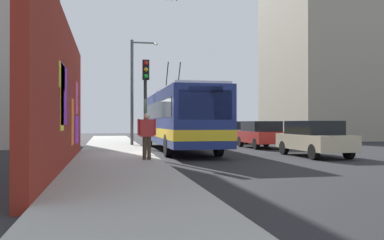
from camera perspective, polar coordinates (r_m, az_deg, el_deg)
ground_plane at (r=18.26m, az=-5.51°, el=-5.08°), size 80.00×80.00×0.00m
sidewalk_slab at (r=18.15m, az=-10.56°, el=-4.87°), size 48.00×3.20×0.15m
graffiti_wall at (r=13.98m, az=-17.38°, el=3.21°), size 13.59×0.32×4.76m
building_far_right at (r=39.56m, az=17.41°, el=9.94°), size 10.45×8.06×17.08m
city_bus at (r=22.17m, az=-1.94°, el=0.33°), size 12.60×2.56×4.95m
parked_car_champagne at (r=19.00m, az=16.47°, el=-2.37°), size 4.31×1.79×1.58m
parked_car_red at (r=24.74m, az=9.54°, el=-1.89°), size 4.12×1.91×1.58m
parked_car_white at (r=30.81m, az=5.20°, el=-1.58°), size 4.58×1.83×1.58m
parked_car_black at (r=36.76m, az=2.39°, el=-1.37°), size 4.60×1.89×1.58m
pedestrian_at_curb at (r=15.20m, az=-6.26°, el=-1.69°), size 0.23×0.68×1.70m
traffic_light at (r=17.63m, az=-6.43°, el=4.07°), size 0.49×0.28×4.02m
street_lamp at (r=25.43m, az=-7.86°, el=4.88°), size 0.44×1.69×6.38m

